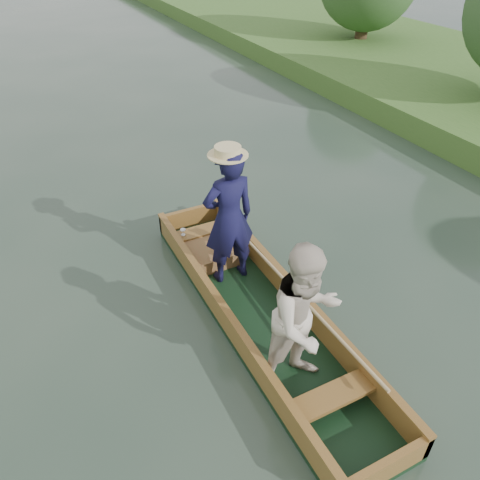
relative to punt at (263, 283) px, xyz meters
name	(u,v)px	position (x,y,z in m)	size (l,w,h in m)	color
ground	(260,320)	(0.04, 0.12, -0.77)	(120.00, 120.00, 0.00)	#283D30
trees_far	(78,14)	(-0.23, 8.63, 1.73)	(22.92, 14.61, 4.40)	#47331E
punt	(263,283)	(0.00, 0.00, 0.00)	(1.15, 5.00, 2.14)	black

